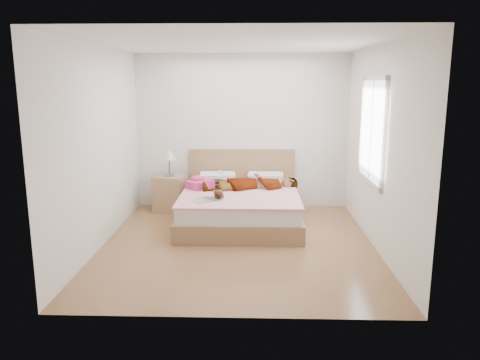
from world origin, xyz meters
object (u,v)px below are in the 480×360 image
(phone, at_px, (221,172))
(towel, at_px, (199,183))
(coffee_mug, at_px, (219,194))
(nightstand, at_px, (170,190))
(woman, at_px, (251,181))
(bed, at_px, (240,204))
(magazine, at_px, (207,200))
(plush_toy, at_px, (218,194))

(phone, bearing_deg, towel, -135.70)
(coffee_mug, height_order, nightstand, nightstand)
(woman, distance_m, towel, 0.80)
(phone, xyz_separation_m, bed, (0.34, -0.55, -0.41))
(magazine, relative_size, plush_toy, 2.09)
(plush_toy, bearing_deg, towel, 118.27)
(phone, xyz_separation_m, magazine, (-0.11, -1.23, -0.17))
(woman, relative_size, phone, 16.99)
(coffee_mug, distance_m, nightstand, 1.43)
(magazine, bearing_deg, coffee_mug, 51.01)
(coffee_mug, bearing_deg, towel, 121.00)
(plush_toy, distance_m, nightstand, 1.48)
(magazine, distance_m, nightstand, 1.49)
(plush_toy, bearing_deg, phone, 92.38)
(plush_toy, bearing_deg, coffee_mug, 88.36)
(phone, height_order, coffee_mug, phone)
(woman, distance_m, bed, 0.40)
(phone, xyz_separation_m, towel, (-0.30, -0.45, -0.09))
(woman, height_order, coffee_mug, woman)
(towel, xyz_separation_m, nightstand, (-0.55, 0.50, -0.24))
(phone, xyz_separation_m, plush_toy, (0.05, -1.10, -0.11))
(coffee_mug, bearing_deg, woman, 54.54)
(phone, relative_size, magazine, 0.19)
(phone, bearing_deg, nightstand, 164.69)
(towel, xyz_separation_m, magazine, (0.20, -0.77, -0.07))
(woman, relative_size, coffee_mug, 12.79)
(bed, xyz_separation_m, plush_toy, (-0.30, -0.55, 0.29))
(phone, bearing_deg, plush_toy, -99.62)
(woman, height_order, magazine, woman)
(woman, distance_m, magazine, 1.03)
(coffee_mug, height_order, plush_toy, plush_toy)
(towel, bearing_deg, nightstand, 137.78)
(towel, relative_size, nightstand, 0.45)
(bed, xyz_separation_m, nightstand, (-1.20, 0.60, 0.07))
(bed, height_order, towel, bed)
(woman, bearing_deg, nightstand, -120.34)
(woman, distance_m, coffee_mug, 0.78)
(bed, xyz_separation_m, towel, (-0.64, 0.10, 0.31))
(nightstand, bearing_deg, magazine, -59.53)
(bed, bearing_deg, coffee_mug, -121.15)
(plush_toy, bearing_deg, nightstand, 128.12)
(magazine, xyz_separation_m, plush_toy, (0.15, 0.13, 0.05))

